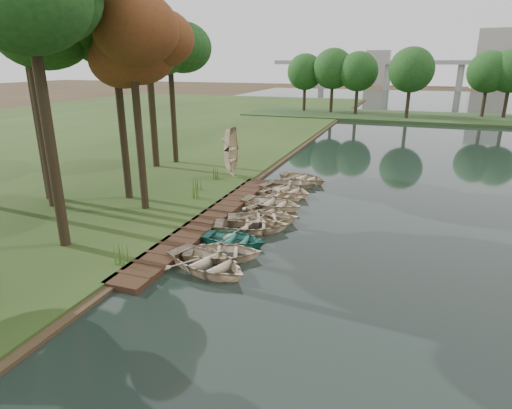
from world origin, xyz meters
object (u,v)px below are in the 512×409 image
(rowboat_0, at_px, (207,261))
(stored_rowboat, at_px, (233,172))
(rowboat_2, at_px, (234,238))
(rowboat_1, at_px, (223,251))
(boardwalk, at_px, (211,219))

(rowboat_0, bearing_deg, stored_rowboat, 39.24)
(rowboat_2, xyz_separation_m, stored_rowboat, (-4.42, 10.43, 0.30))
(rowboat_1, height_order, rowboat_2, rowboat_1)
(rowboat_0, height_order, stored_rowboat, stored_rowboat)
(rowboat_1, bearing_deg, stored_rowboat, 2.18)
(rowboat_1, height_order, stored_rowboat, stored_rowboat)
(rowboat_0, distance_m, stored_rowboat, 13.94)
(rowboat_0, distance_m, rowboat_1, 1.21)
(rowboat_0, xyz_separation_m, rowboat_2, (0.03, 2.80, -0.09))
(rowboat_0, relative_size, stored_rowboat, 1.11)
(boardwalk, relative_size, rowboat_2, 5.13)
(rowboat_0, distance_m, rowboat_2, 2.80)
(rowboat_0, xyz_separation_m, rowboat_1, (0.16, 1.20, -0.06))
(boardwalk, distance_m, rowboat_1, 4.78)
(rowboat_2, bearing_deg, rowboat_1, -174.66)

